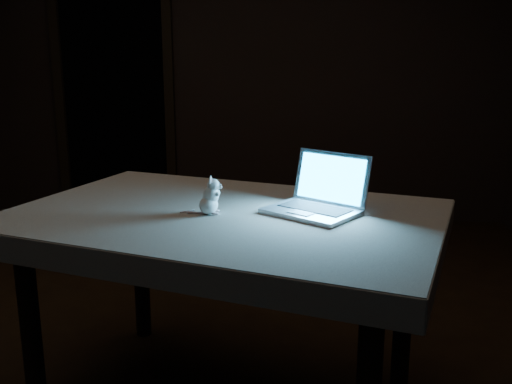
# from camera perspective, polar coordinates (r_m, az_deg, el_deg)

# --- Properties ---
(floor) EXTENTS (5.00, 5.00, 0.00)m
(floor) POSITION_cam_1_polar(r_m,az_deg,el_deg) (2.81, -8.22, -16.26)
(floor) COLOR black
(floor) RESTS_ON ground
(back_wall) EXTENTS (4.50, 0.04, 2.60)m
(back_wall) POSITION_cam_1_polar(r_m,az_deg,el_deg) (4.90, -1.59, 12.46)
(back_wall) COLOR black
(back_wall) RESTS_ON ground
(doorway) EXTENTS (1.06, 0.36, 2.13)m
(doorway) POSITION_cam_1_polar(r_m,az_deg,el_deg) (5.17, -13.93, 9.52)
(doorway) COLOR black
(doorway) RESTS_ON back_wall
(table) EXTENTS (1.71, 1.34, 0.80)m
(table) POSITION_cam_1_polar(r_m,az_deg,el_deg) (2.31, -3.07, -11.83)
(table) COLOR black
(table) RESTS_ON floor
(tablecloth) EXTENTS (1.86, 1.54, 0.10)m
(tablecloth) POSITION_cam_1_polar(r_m,az_deg,el_deg) (2.15, -4.12, -3.44)
(tablecloth) COLOR #BCAA98
(tablecloth) RESTS_ON table
(laptop) EXTENTS (0.43, 0.42, 0.22)m
(laptop) POSITION_cam_1_polar(r_m,az_deg,el_deg) (2.12, 5.55, 0.67)
(laptop) COLOR #B1B2B7
(laptop) RESTS_ON tablecloth
(plush_mouse) EXTENTS (0.14, 0.14, 0.14)m
(plush_mouse) POSITION_cam_1_polar(r_m,az_deg,el_deg) (2.12, -4.78, -0.36)
(plush_mouse) COLOR white
(plush_mouse) RESTS_ON tablecloth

